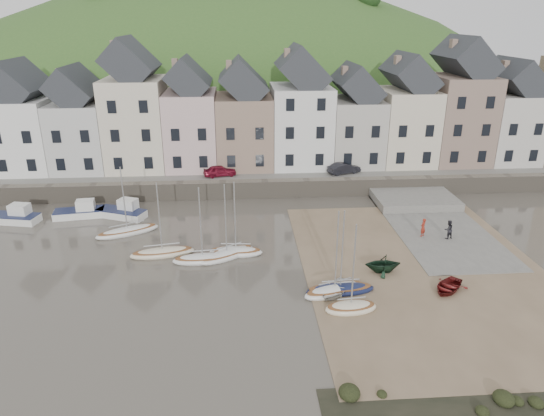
{
  "coord_description": "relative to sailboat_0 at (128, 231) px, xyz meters",
  "views": [
    {
      "loc": [
        -2.66,
        -31.89,
        17.82
      ],
      "look_at": [
        0.0,
        6.0,
        3.0
      ],
      "focal_mm": 32.62,
      "sensor_mm": 36.0,
      "label": 1
    }
  ],
  "objects": [
    {
      "name": "sailboat_0",
      "position": [
        0.0,
        0.0,
        0.0
      ],
      "size": [
        5.63,
        3.7,
        6.32
      ],
      "color": "white",
      "rests_on": "ground"
    },
    {
      "name": "sailboat_1",
      "position": [
        6.86,
        -5.71,
        0.0
      ],
      "size": [
        4.74,
        1.92,
        6.32
      ],
      "color": "white",
      "rests_on": "ground"
    },
    {
      "name": "car_left",
      "position": [
        7.79,
        11.17,
        1.94
      ],
      "size": [
        3.74,
        2.15,
        1.2
      ],
      "primitive_type": "imported",
      "rotation": [
        0.0,
        0.0,
        1.79
      ],
      "color": "maroon",
      "rests_on": "quay_street"
    },
    {
      "name": "townhouse_terrace",
      "position": [
        14.26,
        15.67,
        7.07
      ],
      "size": [
        61.05,
        8.0,
        13.93
      ],
      "color": "white",
      "rests_on": "quay_land"
    },
    {
      "name": "person_red",
      "position": [
        25.45,
        -2.49,
        0.67
      ],
      "size": [
        0.7,
        0.68,
        1.62
      ],
      "primitive_type": "imported",
      "rotation": [
        0.0,
        0.0,
        3.85
      ],
      "color": "maroon",
      "rests_on": "slipway"
    },
    {
      "name": "quay_land",
      "position": [
        12.5,
        23.67,
        0.49
      ],
      "size": [
        90.0,
        30.0,
        1.5
      ],
      "primitive_type": "cube",
      "color": "#375D25",
      "rests_on": "ground"
    },
    {
      "name": "slipway",
      "position": [
        27.5,
        -0.33,
        -0.2
      ],
      "size": [
        8.0,
        18.0,
        0.12
      ],
      "primitive_type": "cube",
      "color": "slate",
      "rests_on": "ground"
    },
    {
      "name": "beach",
      "position": [
        23.5,
        -8.33,
        -0.23
      ],
      "size": [
        18.0,
        26.0,
        0.06
      ],
      "primitive_type": "cube",
      "color": "brown",
      "rests_on": "ground"
    },
    {
      "name": "sailboat_3",
      "position": [
        8.73,
        -5.13,
        0.0
      ],
      "size": [
        4.95,
        3.9,
        6.32
      ],
      "color": "white",
      "rests_on": "ground"
    },
    {
      "name": "rowboat_white",
      "position": [
        16.18,
        -11.21,
        0.13
      ],
      "size": [
        3.75,
        3.88,
        0.66
      ],
      "primitive_type": "imported",
      "rotation": [
        0.0,
        0.0,
        -0.68
      ],
      "color": "silver",
      "rests_on": "beach"
    },
    {
      "name": "motorboat_0",
      "position": [
        -5.16,
        4.3,
        0.32
      ],
      "size": [
        4.8,
        2.37,
        1.7
      ],
      "color": "white",
      "rests_on": "ground"
    },
    {
      "name": "sailboat_7",
      "position": [
        16.84,
        -13.31,
        0.01
      ],
      "size": [
        3.55,
        1.83,
        6.32
      ],
      "color": "beige",
      "rests_on": "ground"
    },
    {
      "name": "sailboat_6",
      "position": [
        16.21,
        -11.1,
        0.0
      ],
      "size": [
        4.86,
        2.93,
        6.32
      ],
      "color": "white",
      "rests_on": "ground"
    },
    {
      "name": "ground",
      "position": [
        12.5,
        -8.33,
        -0.26
      ],
      "size": [
        160.0,
        160.0,
        0.0
      ],
      "primitive_type": "plane",
      "color": "#453F36",
      "rests_on": "ground"
    },
    {
      "name": "sailboat_2",
      "position": [
        3.62,
        -4.42,
        0.0
      ],
      "size": [
        5.26,
        2.36,
        6.32
      ],
      "color": "beige",
      "rests_on": "ground"
    },
    {
      "name": "hillside",
      "position": [
        7.5,
        51.67,
        -18.25
      ],
      "size": [
        134.4,
        84.0,
        84.0
      ],
      "color": "#375D25",
      "rests_on": "ground"
    },
    {
      "name": "person_dark",
      "position": [
        27.43,
        -3.12,
        0.69
      ],
      "size": [
        0.96,
        0.85,
        1.66
      ],
      "primitive_type": "imported",
      "rotation": [
        0.0,
        0.0,
        3.46
      ],
      "color": "black",
      "rests_on": "slipway"
    },
    {
      "name": "motorboat_1",
      "position": [
        -10.93,
        3.43,
        0.32
      ],
      "size": [
        5.1,
        2.69,
        1.7
      ],
      "color": "white",
      "rests_on": "ground"
    },
    {
      "name": "seawall",
      "position": [
        12.5,
        8.67,
        0.64
      ],
      "size": [
        70.0,
        1.2,
        1.8
      ],
      "primitive_type": "cube",
      "color": "slate",
      "rests_on": "ground"
    },
    {
      "name": "sailboat_5",
      "position": [
        16.6,
        -11.01,
        0.0
      ],
      "size": [
        4.89,
        1.83,
        6.32
      ],
      "color": "#151C41",
      "rests_on": "ground"
    },
    {
      "name": "motorboat_2",
      "position": [
        -1.2,
        4.04,
        0.32
      ],
      "size": [
        5.0,
        3.37,
        1.7
      ],
      "color": "white",
      "rests_on": "ground"
    },
    {
      "name": "car_right",
      "position": [
        21.39,
        11.17,
        1.94
      ],
      "size": [
        3.86,
        2.41,
        1.2
      ],
      "primitive_type": "imported",
      "rotation": [
        0.0,
        0.0,
        1.91
      ],
      "color": "black",
      "rests_on": "quay_street"
    },
    {
      "name": "sailboat_4",
      "position": [
        9.45,
        -4.65,
        0.01
      ],
      "size": [
        4.36,
        1.85,
        6.32
      ],
      "color": "white",
      "rests_on": "ground"
    },
    {
      "name": "rowboat_red",
      "position": [
        24.07,
        -11.35,
        0.11
      ],
      "size": [
        3.59,
        3.59,
        0.61
      ],
      "primitive_type": "imported",
      "rotation": [
        0.0,
        0.0,
        -0.79
      ],
      "color": "maroon",
      "rests_on": "beach"
    },
    {
      "name": "rowboat_green",
      "position": [
        20.29,
        -8.4,
        0.5
      ],
      "size": [
        2.64,
        2.28,
        1.39
      ],
      "primitive_type": "imported",
      "rotation": [
        0.0,
        0.0,
        -1.57
      ],
      "color": "black",
      "rests_on": "beach"
    },
    {
      "name": "quay_street",
      "position": [
        12.5,
        12.17,
        1.29
      ],
      "size": [
        70.0,
        7.0,
        0.1
      ],
      "primitive_type": "cube",
      "color": "slate",
      "rests_on": "quay_land"
    }
  ]
}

